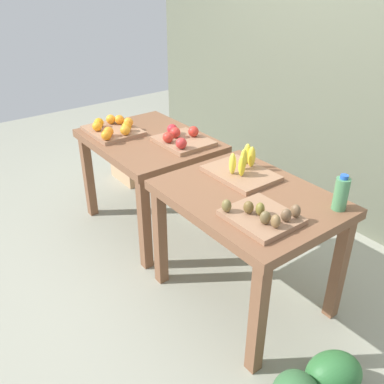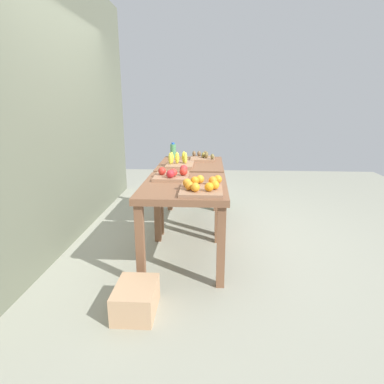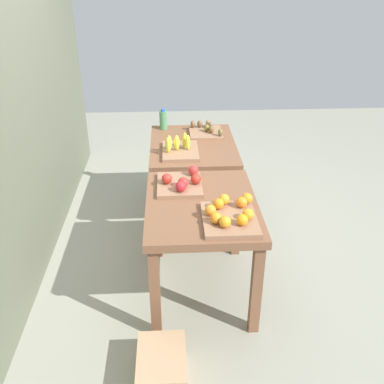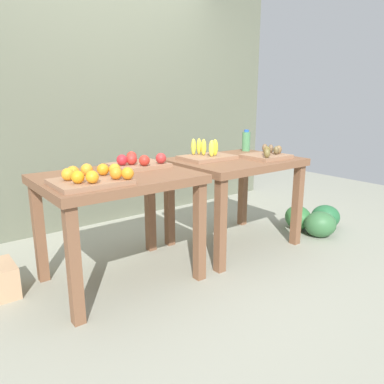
{
  "view_description": "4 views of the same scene",
  "coord_description": "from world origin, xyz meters",
  "px_view_note": "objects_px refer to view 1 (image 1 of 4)",
  "views": [
    {
      "loc": [
        2.08,
        -1.56,
        1.99
      ],
      "look_at": [
        -0.01,
        0.01,
        0.55
      ],
      "focal_mm": 39.45,
      "sensor_mm": 36.0,
      "label": 1
    },
    {
      "loc": [
        -3.49,
        -0.24,
        1.52
      ],
      "look_at": [
        0.01,
        -0.04,
        0.55
      ],
      "focal_mm": 30.14,
      "sensor_mm": 36.0,
      "label": 2
    },
    {
      "loc": [
        -3.27,
        0.21,
        2.34
      ],
      "look_at": [
        -0.02,
        0.04,
        0.58
      ],
      "focal_mm": 40.89,
      "sensor_mm": 36.0,
      "label": 3
    },
    {
      "loc": [
        -1.68,
        -2.3,
        1.3
      ],
      "look_at": [
        0.06,
        -0.05,
        0.58
      ],
      "focal_mm": 34.83,
      "sensor_mm": 36.0,
      "label": 4
    }
  ],
  "objects_px": {
    "display_table_right": "(248,211)",
    "water_bottle": "(341,193)",
    "cardboard_produce_box": "(133,168)",
    "display_table_left": "(149,152)",
    "banana_crate": "(241,170)",
    "apple_bin": "(181,139)",
    "orange_bin": "(113,129)",
    "kiwi_bin": "(262,216)"
  },
  "relations": [
    {
      "from": "display_table_right",
      "to": "water_bottle",
      "type": "relative_size",
      "value": 5.0
    },
    {
      "from": "water_bottle",
      "to": "cardboard_produce_box",
      "type": "relative_size",
      "value": 0.52
    },
    {
      "from": "display_table_left",
      "to": "banana_crate",
      "type": "relative_size",
      "value": 2.36
    },
    {
      "from": "display_table_right",
      "to": "banana_crate",
      "type": "height_order",
      "value": "banana_crate"
    },
    {
      "from": "apple_bin",
      "to": "cardboard_produce_box",
      "type": "distance_m",
      "value": 1.32
    },
    {
      "from": "orange_bin",
      "to": "cardboard_produce_box",
      "type": "xyz_separation_m",
      "value": [
        -0.61,
        0.47,
        -0.72
      ]
    },
    {
      "from": "display_table_left",
      "to": "water_bottle",
      "type": "xyz_separation_m",
      "value": [
        1.54,
        0.28,
        0.21
      ]
    },
    {
      "from": "display_table_right",
      "to": "water_bottle",
      "type": "height_order",
      "value": "water_bottle"
    },
    {
      "from": "banana_crate",
      "to": "display_table_right",
      "type": "bearing_deg",
      "value": -31.95
    },
    {
      "from": "display_table_right",
      "to": "cardboard_produce_box",
      "type": "relative_size",
      "value": 2.6
    },
    {
      "from": "water_bottle",
      "to": "kiwi_bin",
      "type": "bearing_deg",
      "value": -111.68
    },
    {
      "from": "apple_bin",
      "to": "water_bottle",
      "type": "bearing_deg",
      "value": 6.2
    },
    {
      "from": "display_table_left",
      "to": "apple_bin",
      "type": "height_order",
      "value": "apple_bin"
    },
    {
      "from": "cardboard_produce_box",
      "to": "water_bottle",
      "type": "bearing_deg",
      "value": -0.54
    },
    {
      "from": "apple_bin",
      "to": "banana_crate",
      "type": "height_order",
      "value": "banana_crate"
    },
    {
      "from": "banana_crate",
      "to": "cardboard_produce_box",
      "type": "distance_m",
      "value": 1.91
    },
    {
      "from": "apple_bin",
      "to": "cardboard_produce_box",
      "type": "height_order",
      "value": "apple_bin"
    },
    {
      "from": "kiwi_bin",
      "to": "cardboard_produce_box",
      "type": "distance_m",
      "value": 2.37
    },
    {
      "from": "orange_bin",
      "to": "display_table_right",
      "type": "bearing_deg",
      "value": 7.14
    },
    {
      "from": "display_table_right",
      "to": "cardboard_produce_box",
      "type": "height_order",
      "value": "display_table_right"
    },
    {
      "from": "kiwi_bin",
      "to": "display_table_right",
      "type": "bearing_deg",
      "value": 149.87
    },
    {
      "from": "display_table_right",
      "to": "water_bottle",
      "type": "bearing_deg",
      "value": 33.65
    },
    {
      "from": "display_table_right",
      "to": "kiwi_bin",
      "type": "bearing_deg",
      "value": -30.13
    },
    {
      "from": "orange_bin",
      "to": "cardboard_produce_box",
      "type": "distance_m",
      "value": 1.05
    },
    {
      "from": "kiwi_bin",
      "to": "water_bottle",
      "type": "height_order",
      "value": "water_bottle"
    },
    {
      "from": "display_table_right",
      "to": "kiwi_bin",
      "type": "distance_m",
      "value": 0.32
    },
    {
      "from": "display_table_right",
      "to": "water_bottle",
      "type": "distance_m",
      "value": 0.54
    },
    {
      "from": "display_table_right",
      "to": "apple_bin",
      "type": "distance_m",
      "value": 0.9
    },
    {
      "from": "display_table_right",
      "to": "orange_bin",
      "type": "relative_size",
      "value": 2.32
    },
    {
      "from": "display_table_right",
      "to": "banana_crate",
      "type": "bearing_deg",
      "value": 148.05
    },
    {
      "from": "display_table_left",
      "to": "display_table_right",
      "type": "xyz_separation_m",
      "value": [
        1.12,
        0.0,
        0.0
      ]
    },
    {
      "from": "apple_bin",
      "to": "orange_bin",
      "type": "bearing_deg",
      "value": -147.86
    },
    {
      "from": "water_bottle",
      "to": "cardboard_produce_box",
      "type": "bearing_deg",
      "value": 179.46
    },
    {
      "from": "kiwi_bin",
      "to": "water_bottle",
      "type": "bearing_deg",
      "value": 68.32
    },
    {
      "from": "apple_bin",
      "to": "cardboard_produce_box",
      "type": "xyz_separation_m",
      "value": [
        -1.1,
        0.16,
        -0.71
      ]
    },
    {
      "from": "display_table_left",
      "to": "cardboard_produce_box",
      "type": "xyz_separation_m",
      "value": [
        -0.85,
        0.3,
        -0.56
      ]
    },
    {
      "from": "orange_bin",
      "to": "water_bottle",
      "type": "xyz_separation_m",
      "value": [
        1.78,
        0.45,
        0.06
      ]
    },
    {
      "from": "orange_bin",
      "to": "apple_bin",
      "type": "xyz_separation_m",
      "value": [
        0.49,
        0.31,
        -0.0
      ]
    },
    {
      "from": "display_table_left",
      "to": "kiwi_bin",
      "type": "xyz_separation_m",
      "value": [
        1.37,
        -0.14,
        0.15
      ]
    },
    {
      "from": "orange_bin",
      "to": "water_bottle",
      "type": "distance_m",
      "value": 1.84
    },
    {
      "from": "display_table_left",
      "to": "orange_bin",
      "type": "bearing_deg",
      "value": -145.01
    },
    {
      "from": "apple_bin",
      "to": "display_table_right",
      "type": "bearing_deg",
      "value": -8.93
    }
  ]
}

